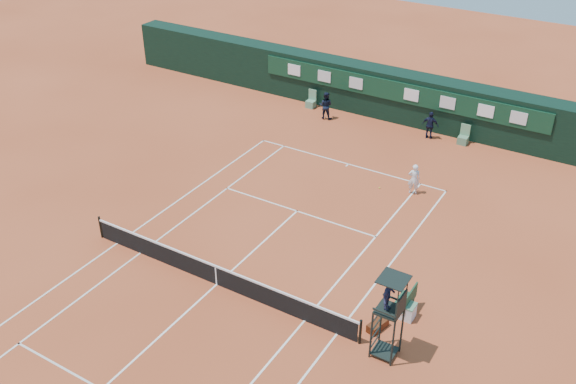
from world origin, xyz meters
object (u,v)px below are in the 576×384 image
object	(u,v)px
player_bench	(407,300)
player	(414,179)
umpire_chair	(390,301)
cooler	(407,311)
tennis_net	(216,275)

from	to	relation	value
player_bench	player	size ratio (longest dim) A/B	0.74
umpire_chair	player_bench	size ratio (longest dim) A/B	2.85
umpire_chair	cooler	distance (m)	3.06
player	player_bench	bearing A→B (deg)	89.94
tennis_net	player	distance (m)	11.60
player_bench	cooler	bearing A→B (deg)	-59.44
cooler	player	distance (m)	9.27
cooler	player	size ratio (longest dim) A/B	0.40
umpire_chair	player_bench	world-z (taller)	umpire_chair
umpire_chair	player	bearing A→B (deg)	106.78
player	cooler	bearing A→B (deg)	90.30
player_bench	tennis_net	bearing A→B (deg)	-161.15
tennis_net	player	world-z (taller)	player
tennis_net	player_bench	distance (m)	7.57
tennis_net	player_bench	bearing A→B (deg)	18.85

